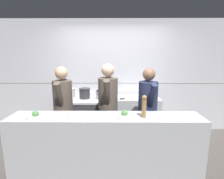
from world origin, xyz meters
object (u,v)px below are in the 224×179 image
at_px(chef_line, 148,109).
at_px(oven_range, 86,117).
at_px(pepper_mill, 144,106).
at_px(chefs_knife, 126,99).
at_px(sauce_pot, 85,93).
at_px(braising_pot, 104,94).
at_px(stock_pot, 69,93).
at_px(plated_dish_appetiser, 78,116).
at_px(chef_sous, 108,106).
at_px(plated_dish_dessert, 125,115).
at_px(chef_head_cook, 64,108).
at_px(mixing_bowl_steel, 145,95).
at_px(plated_dish_main, 36,116).

bearing_deg(chef_line, oven_range, 140.34).
distance_m(pepper_mill, chef_line, 0.76).
bearing_deg(pepper_mill, chefs_knife, 96.24).
relative_size(sauce_pot, braising_pot, 0.72).
bearing_deg(stock_pot, plated_dish_appetiser, -71.94).
bearing_deg(chef_sous, chef_line, -2.05).
relative_size(braising_pot, plated_dish_dessert, 1.30).
bearing_deg(chef_head_cook, mixing_bowl_steel, 25.03).
relative_size(pepper_mill, chef_line, 0.19).
relative_size(stock_pot, chefs_knife, 0.84).
bearing_deg(oven_range, chef_sous, -55.25).
bearing_deg(stock_pot, plated_dish_main, -92.41).
xyz_separation_m(plated_dish_appetiser, chef_head_cook, (-0.39, 0.68, -0.10)).
bearing_deg(chef_sous, oven_range, 127.18).
bearing_deg(oven_range, plated_dish_main, -106.31).
xyz_separation_m(oven_range, plated_dish_main, (-0.43, -1.49, 0.58)).
bearing_deg(oven_range, chef_line, -33.56).
height_order(sauce_pot, pepper_mill, pepper_mill).
bearing_deg(plated_dish_appetiser, sauce_pot, 95.54).
distance_m(oven_range, chef_sous, 1.03).
height_order(chefs_knife, plated_dish_appetiser, plated_dish_appetiser).
bearing_deg(plated_dish_main, oven_range, 73.69).
relative_size(plated_dish_dessert, chef_head_cook, 0.16).
bearing_deg(chef_line, sauce_pot, 139.28).
relative_size(mixing_bowl_steel, chef_head_cook, 0.15).
distance_m(plated_dish_main, plated_dish_dessert, 1.20).
xyz_separation_m(braising_pot, mixing_bowl_steel, (0.91, -0.04, -0.01)).
bearing_deg(plated_dish_appetiser, chef_sous, 61.37).
xyz_separation_m(braising_pot, chefs_knife, (0.48, -0.21, -0.04)).
bearing_deg(chef_line, chef_head_cook, 173.54).
bearing_deg(mixing_bowl_steel, oven_range, -179.60).
relative_size(chef_sous, chef_line, 1.04).
bearing_deg(stock_pot, chefs_knife, -9.54).
distance_m(chef_head_cook, chef_line, 1.47).
height_order(chefs_knife, plated_dish_dessert, plated_dish_dessert).
bearing_deg(chef_head_cook, chef_sous, 1.24).
distance_m(oven_range, sauce_pot, 0.55).
bearing_deg(plated_dish_main, plated_dish_dessert, 2.04).
xyz_separation_m(chefs_knife, plated_dish_dessert, (-0.11, -1.28, 0.10)).
distance_m(chefs_knife, chef_line, 0.72).
bearing_deg(chef_line, pepper_mill, -111.34).
xyz_separation_m(braising_pot, chef_line, (0.82, -0.85, -0.06)).
height_order(stock_pot, pepper_mill, pepper_mill).
bearing_deg(plated_dish_appetiser, oven_range, 94.80).
bearing_deg(chefs_knife, plated_dish_appetiser, -119.80).
bearing_deg(chef_sous, stock_pot, 140.65).
distance_m(stock_pot, chef_line, 1.79).
height_order(stock_pot, mixing_bowl_steel, stock_pot).
bearing_deg(chef_head_cook, sauce_pot, 72.01).
relative_size(braising_pot, mixing_bowl_steel, 1.40).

